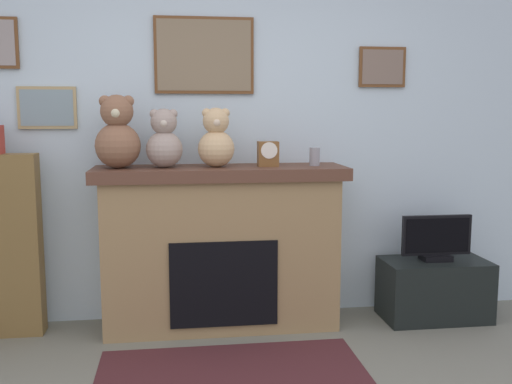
{
  "coord_description": "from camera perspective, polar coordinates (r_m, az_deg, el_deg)",
  "views": [
    {
      "loc": [
        -0.31,
        -2.15,
        1.46
      ],
      "look_at": [
        0.23,
        1.71,
        0.92
      ],
      "focal_mm": 41.26,
      "sensor_mm": 36.0,
      "label": 1
    }
  ],
  "objects": [
    {
      "name": "bookshelf",
      "position": [
        4.14,
        -23.57,
        -4.32
      ],
      "size": [
        0.5,
        0.16,
        1.38
      ],
      "color": "brown",
      "rests_on": "ground_plane"
    },
    {
      "name": "teddy_bear_grey",
      "position": [
        3.85,
        -8.89,
        4.89
      ],
      "size": [
        0.24,
        0.24,
        0.38
      ],
      "color": "#A49387",
      "rests_on": "fireplace"
    },
    {
      "name": "tv_stand",
      "position": [
        4.38,
        16.89,
        -9.02
      ],
      "size": [
        0.73,
        0.4,
        0.42
      ],
      "primitive_type": "cube",
      "color": "black",
      "rests_on": "ground_plane"
    },
    {
      "name": "teddy_bear_tan",
      "position": [
        3.86,
        -13.27,
        5.36
      ],
      "size": [
        0.29,
        0.29,
        0.47
      ],
      "color": "#875D43",
      "rests_on": "fireplace"
    },
    {
      "name": "back_wall",
      "position": [
        4.17,
        -3.7,
        5.75
      ],
      "size": [
        5.2,
        0.15,
        2.6
      ],
      "color": "silver",
      "rests_on": "ground_plane"
    },
    {
      "name": "teddy_bear_brown",
      "position": [
        3.86,
        -3.88,
        5.01
      ],
      "size": [
        0.24,
        0.24,
        0.39
      ],
      "color": "#D3B07F",
      "rests_on": "fireplace"
    },
    {
      "name": "candle_jar",
      "position": [
        3.97,
        5.7,
        3.42
      ],
      "size": [
        0.07,
        0.07,
        0.12
      ],
      "primitive_type": "cylinder",
      "color": "gray",
      "rests_on": "fireplace"
    },
    {
      "name": "fireplace",
      "position": [
        3.98,
        -3.42,
        -5.3
      ],
      "size": [
        1.66,
        0.52,
        1.09
      ],
      "color": "#97794F",
      "rests_on": "ground_plane"
    },
    {
      "name": "mantel_clock",
      "position": [
        3.9,
        1.17,
        3.72
      ],
      "size": [
        0.13,
        0.1,
        0.16
      ],
      "color": "brown",
      "rests_on": "fireplace"
    },
    {
      "name": "television",
      "position": [
        4.29,
        17.09,
        -4.42
      ],
      "size": [
        0.5,
        0.14,
        0.32
      ],
      "color": "black",
      "rests_on": "tv_stand"
    }
  ]
}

